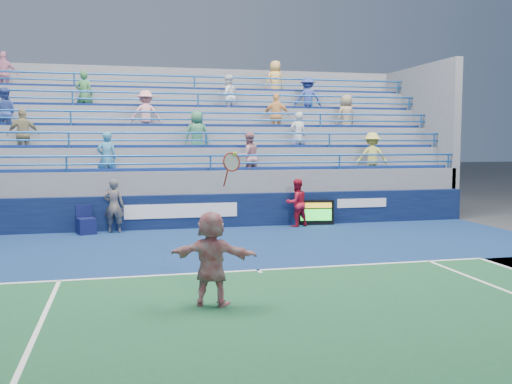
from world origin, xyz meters
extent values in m
plane|color=#333538|center=(0.00, 0.00, 0.00)|extent=(120.00, 120.00, 0.00)
cube|color=navy|center=(0.00, 2.20, 0.01)|extent=(18.00, 8.40, 0.02)
cube|color=white|center=(0.00, 0.00, 0.02)|extent=(11.00, 0.10, 0.01)
cube|color=white|center=(0.00, -0.10, 0.02)|extent=(0.08, 0.30, 0.01)
cube|color=#091035|center=(0.00, 6.50, 0.55)|extent=(18.00, 0.30, 1.10)
cube|color=white|center=(-1.00, 6.34, 0.60)|extent=(3.60, 0.02, 0.45)
cube|color=white|center=(5.20, 6.34, 0.70)|extent=(1.80, 0.02, 0.30)
cube|color=slate|center=(0.00, 9.45, 0.55)|extent=(18.00, 5.60, 1.10)
cube|color=slate|center=(0.00, 9.45, 0.93)|extent=(18.00, 5.60, 1.85)
cube|color=navy|center=(0.00, 7.10, 1.90)|extent=(17.40, 0.45, 0.10)
cylinder|color=#1D559D|center=(0.00, 6.70, 2.35)|extent=(18.00, 0.07, 0.07)
cube|color=slate|center=(0.00, 9.95, 1.30)|extent=(18.00, 4.60, 2.60)
cube|color=navy|center=(0.00, 8.10, 2.65)|extent=(17.40, 0.45, 0.10)
cylinder|color=#1D559D|center=(0.00, 7.70, 3.10)|extent=(18.00, 0.07, 0.07)
cube|color=slate|center=(0.00, 10.45, 1.68)|extent=(18.00, 3.60, 3.35)
cube|color=navy|center=(0.00, 9.10, 3.40)|extent=(17.40, 0.45, 0.10)
cylinder|color=#1D559D|center=(0.00, 8.70, 3.85)|extent=(18.00, 0.07, 0.07)
cube|color=slate|center=(0.00, 10.95, 2.05)|extent=(18.00, 2.60, 4.10)
cube|color=navy|center=(0.00, 10.10, 4.15)|extent=(17.40, 0.45, 0.10)
cylinder|color=#1D559D|center=(0.00, 9.70, 4.60)|extent=(18.00, 0.07, 0.07)
cube|color=slate|center=(0.00, 11.45, 2.42)|extent=(18.00, 1.60, 4.85)
cube|color=navy|center=(0.00, 11.10, 4.90)|extent=(17.40, 0.45, 0.10)
cylinder|color=#1D559D|center=(0.00, 10.70, 5.35)|extent=(18.00, 0.07, 0.07)
imported|color=#36773E|center=(-4.11, 10.10, 4.53)|extent=(0.70, 0.54, 1.70)
imported|color=tan|center=(5.70, 9.10, 3.78)|extent=(0.95, 0.75, 1.70)
imported|color=#DECE56|center=(5.89, 7.10, 2.28)|extent=(1.23, 0.91, 1.70)
imported|color=#397E53|center=(-0.25, 8.10, 3.03)|extent=(0.86, 0.59, 1.70)
imported|color=#948962|center=(-5.94, 8.10, 3.03)|extent=(1.07, 0.69, 1.70)
imported|color=white|center=(1.21, 10.10, 4.53)|extent=(0.94, 0.80, 1.70)
imported|color=#FFC363|center=(3.39, 11.10, 5.28)|extent=(0.94, 0.73, 1.70)
imported|color=silver|center=(3.44, 8.10, 3.03)|extent=(0.67, 0.48, 1.70)
imported|color=teal|center=(-3.30, 7.10, 2.28)|extent=(0.67, 0.49, 1.70)
imported|color=#334B9A|center=(-6.68, 9.10, 3.78)|extent=(0.86, 0.68, 1.70)
imported|color=#324398|center=(4.47, 10.10, 4.53)|extent=(1.16, 0.75, 1.70)
imported|color=pink|center=(-6.99, 11.10, 5.28)|extent=(1.06, 0.60, 1.70)
imported|color=pink|center=(-1.96, 9.10, 3.78)|extent=(1.12, 0.67, 1.70)
imported|color=#FFB563|center=(2.90, 9.10, 3.78)|extent=(1.07, 0.66, 1.70)
imported|color=#BD7A83|center=(1.36, 7.10, 2.28)|extent=(0.94, 0.80, 1.70)
cube|color=black|center=(3.48, 6.23, 0.43)|extent=(1.23, 0.31, 0.85)
cube|color=gold|center=(3.48, 6.15, 0.68)|extent=(1.04, 0.02, 0.17)
cube|color=#19E533|center=(3.48, 6.15, 0.36)|extent=(1.04, 0.02, 0.38)
cube|color=#0D1240|center=(-3.92, 5.98, 0.25)|extent=(0.63, 0.63, 0.50)
cube|color=#0D1240|center=(-3.92, 6.20, 0.69)|extent=(0.49, 0.21, 0.39)
imported|color=silver|center=(-1.38, -2.37, 0.82)|extent=(1.59, 1.04, 1.64)
torus|color=#A72514|center=(-1.03, -2.37, 2.45)|extent=(0.34, 0.19, 0.33)
cylinder|color=#A72514|center=(-1.13, -2.37, 2.18)|extent=(0.07, 0.19, 0.30)
sphere|color=#D5E936|center=(-0.98, -2.42, 2.60)|extent=(0.07, 0.07, 0.07)
imported|color=#15173C|center=(-3.09, 6.07, 0.84)|extent=(0.66, 0.48, 1.68)
imported|color=#B01429|center=(2.74, 6.03, 0.79)|extent=(0.90, 0.78, 1.58)
camera|label=1|loc=(-2.84, -11.81, 2.79)|focal=40.00mm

